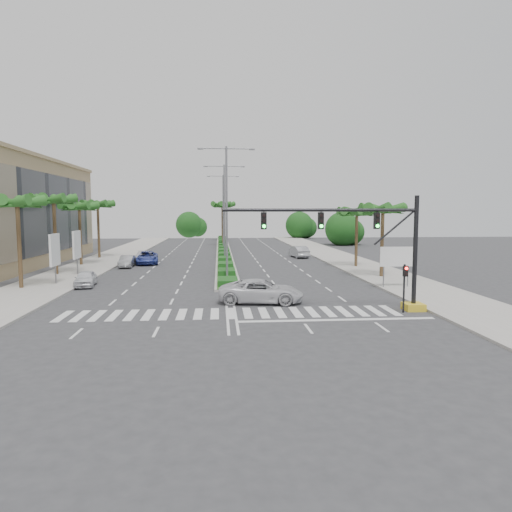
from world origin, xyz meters
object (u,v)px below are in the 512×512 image
Objects in this scene: car_parked_b at (127,261)px; car_parked_a at (86,279)px; car_parked_d at (143,257)px; car_parked_c at (147,258)px; car_crossing at (261,291)px; car_right at (299,252)px.

car_parked_a is at bearing -95.41° from car_parked_b.
car_parked_d reaches higher than car_parked_a.
car_parked_a and car_parked_b have the same top height.
car_parked_b is at bearing -128.01° from car_parked_c.
car_right is (7.93, 30.26, -0.01)m from car_crossing.
car_parked_d is 0.98× the size of car_right.
car_crossing is (13.95, -7.97, 0.14)m from car_parked_a.
car_parked_a is at bearing -106.56° from car_parked_c.
car_parked_a is at bearing -99.04° from car_parked_d.
car_parked_a is 16.06m from car_crossing.
car_parked_c is 1.16× the size of car_parked_d.
car_parked_c is 1.13× the size of car_right.
car_parked_d is at bearing 76.34° from car_parked_a.
car_parked_b is 24.84m from car_crossing.
car_parked_c is 1.32m from car_parked_d.
car_parked_d is at bearing 33.49° from car_crossing.
car_parked_b is at bearing 39.82° from car_crossing.
car_parked_a is 13.13m from car_parked_b.
car_crossing is 31.29m from car_right.
car_parked_b is at bearing -107.37° from car_parked_d.
car_right is at bearing 38.10° from car_parked_a.
car_parked_b is at bearing 79.03° from car_parked_a.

